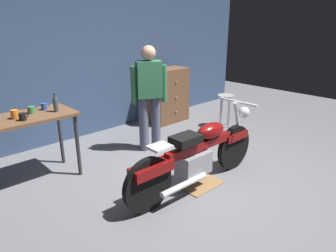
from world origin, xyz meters
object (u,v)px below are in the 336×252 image
at_px(mug_orange_travel, 15,114).
at_px(bottle, 56,104).
at_px(motorcycle, 198,154).
at_px(mug_black_matte, 23,117).
at_px(person_standing, 149,94).
at_px(mug_green_speckled, 31,110).
at_px(shop_stool, 226,102).
at_px(wooden_dresser, 168,95).
at_px(mug_blue_enamel, 44,106).

xyz_separation_m(mug_orange_travel, bottle, (0.49, -0.06, 0.04)).
distance_m(motorcycle, bottle, 1.92).
relative_size(motorcycle, mug_black_matte, 19.15).
bearing_deg(motorcycle, person_standing, 76.79).
relative_size(motorcycle, mug_green_speckled, 18.42).
height_order(motorcycle, bottle, bottle).
bearing_deg(mug_green_speckled, shop_stool, -7.21).
height_order(shop_stool, mug_black_matte, mug_black_matte).
xyz_separation_m(wooden_dresser, mug_orange_travel, (-3.16, -0.66, 0.40)).
xyz_separation_m(shop_stool, wooden_dresser, (-0.58, 1.02, 0.05)).
xyz_separation_m(mug_black_matte, bottle, (0.45, 0.08, 0.05)).
distance_m(person_standing, wooden_dresser, 1.56).
height_order(shop_stool, bottle, bottle).
distance_m(mug_blue_enamel, bottle, 0.21).
height_order(person_standing, mug_orange_travel, person_standing).
xyz_separation_m(person_standing, mug_green_speckled, (-1.69, 0.31, 0.02)).
distance_m(shop_stool, mug_orange_travel, 3.78).
bearing_deg(person_standing, mug_black_matte, 25.68).
relative_size(motorcycle, person_standing, 1.31).
bearing_deg(mug_blue_enamel, mug_black_matte, -143.80).
xyz_separation_m(person_standing, mug_orange_travel, (-1.92, 0.21, 0.03)).
height_order(mug_black_matte, bottle, bottle).
relative_size(motorcycle, shop_stool, 3.42).
bearing_deg(wooden_dresser, mug_black_matte, -165.63).
height_order(shop_stool, mug_green_speckled, mug_green_speckled).
relative_size(person_standing, mug_orange_travel, 13.76).
bearing_deg(mug_green_speckled, wooden_dresser, 11.08).
distance_m(motorcycle, shop_stool, 2.46).
height_order(person_standing, mug_green_speckled, person_standing).
relative_size(person_standing, mug_green_speckled, 14.04).
bearing_deg(mug_black_matte, person_standing, -2.47).
height_order(mug_green_speckled, mug_orange_travel, mug_orange_travel).
distance_m(mug_green_speckled, mug_black_matte, 0.29).
height_order(person_standing, wooden_dresser, person_standing).
distance_m(shop_stool, mug_green_speckled, 3.57).
distance_m(mug_orange_travel, mug_blue_enamel, 0.43).
relative_size(mug_green_speckled, mug_blue_enamel, 1.12).
bearing_deg(mug_orange_travel, mug_blue_enamel, 18.26).
distance_m(shop_stool, mug_blue_enamel, 3.39).
xyz_separation_m(mug_orange_travel, mug_blue_enamel, (0.41, 0.14, -0.01)).
relative_size(motorcycle, mug_orange_travel, 18.05).
bearing_deg(mug_orange_travel, person_standing, -6.38).
height_order(motorcycle, mug_green_speckled, motorcycle).
height_order(motorcycle, mug_orange_travel, mug_orange_travel).
xyz_separation_m(shop_stool, mug_orange_travel, (-3.74, 0.35, 0.46)).
bearing_deg(mug_black_matte, bottle, 9.69).
xyz_separation_m(motorcycle, mug_blue_enamel, (-1.17, 1.68, 0.50)).
bearing_deg(person_standing, wooden_dresser, -116.43).
xyz_separation_m(mug_green_speckled, mug_blue_enamel, (0.18, 0.04, 0.00)).
bearing_deg(person_standing, shop_stool, -156.21).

